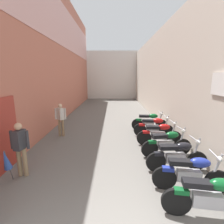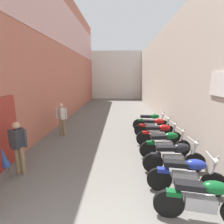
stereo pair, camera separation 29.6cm
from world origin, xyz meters
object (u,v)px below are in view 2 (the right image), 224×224
object	(u,v)px
motorcycle_sixth	(155,127)
pedestrian_further_down	(62,117)
motorcycle_second	(187,174)
motorcycle_third	(175,156)
motorcycle_seventh	(151,121)
motorcycle_nearest	(204,199)
motorcycle_fourth	(166,143)
motorcycle_fifth	(159,134)
umbrella_leaning	(4,158)
pedestrian_mid_alley	(18,144)

from	to	relation	value
motorcycle_sixth	pedestrian_further_down	size ratio (longest dim) A/B	1.18
motorcycle_second	motorcycle_third	bearing A→B (deg)	90.00
motorcycle_second	motorcycle_seventh	size ratio (longest dim) A/B	1.00
motorcycle_nearest	pedestrian_further_down	world-z (taller)	pedestrian_further_down
motorcycle_fourth	motorcycle_fifth	xyz separation A→B (m)	(0.00, 0.98, 0.00)
motorcycle_second	pedestrian_further_down	xyz separation A→B (m)	(-4.37, 3.92, 0.42)
pedestrian_further_down	motorcycle_nearest	bearing A→B (deg)	-47.43
motorcycle_seventh	motorcycle_second	bearing A→B (deg)	-90.00
motorcycle_nearest	motorcycle_third	size ratio (longest dim) A/B	0.99
motorcycle_nearest	umbrella_leaning	size ratio (longest dim) A/B	1.91
motorcycle_seventh	umbrella_leaning	size ratio (longest dim) A/B	1.92
motorcycle_fifth	motorcycle_sixth	xyz separation A→B (m)	(-0.00, 0.99, 0.00)
motorcycle_fourth	motorcycle_fifth	world-z (taller)	same
umbrella_leaning	motorcycle_second	bearing A→B (deg)	-3.28
motorcycle_fifth	umbrella_leaning	world-z (taller)	motorcycle_fifth
motorcycle_third	pedestrian_mid_alley	bearing A→B (deg)	-176.25
motorcycle_fifth	motorcycle_fourth	bearing A→B (deg)	-90.01
motorcycle_fourth	umbrella_leaning	distance (m)	4.96
motorcycle_second	motorcycle_third	size ratio (longest dim) A/B	1.00
motorcycle_fourth	pedestrian_further_down	xyz separation A→B (m)	(-4.37, 2.02, 0.42)
pedestrian_mid_alley	pedestrian_further_down	world-z (taller)	same
motorcycle_seventh	motorcycle_fifth	bearing A→B (deg)	-90.00
motorcycle_seventh	motorcycle_sixth	bearing A→B (deg)	-90.00
motorcycle_nearest	motorcycle_sixth	size ratio (longest dim) A/B	1.00
motorcycle_nearest	motorcycle_second	xyz separation A→B (m)	(0.00, 0.84, 0.00)
motorcycle_fifth	pedestrian_mid_alley	size ratio (longest dim) A/B	1.18
motorcycle_second	pedestrian_mid_alley	distance (m)	4.55
motorcycle_third	motorcycle_fourth	xyz separation A→B (m)	(-0.00, 0.97, 0.00)
pedestrian_further_down	umbrella_leaning	distance (m)	3.68
motorcycle_second	motorcycle_seventh	world-z (taller)	same
motorcycle_second	umbrella_leaning	distance (m)	4.70
motorcycle_third	motorcycle_seventh	bearing A→B (deg)	90.00
motorcycle_sixth	umbrella_leaning	size ratio (longest dim) A/B	1.91
motorcycle_nearest	motorcycle_fifth	world-z (taller)	same
motorcycle_fifth	motorcycle_nearest	bearing A→B (deg)	-90.00
motorcycle_fifth	pedestrian_mid_alley	xyz separation A→B (m)	(-4.49, -2.24, 0.42)
motorcycle_third	umbrella_leaning	world-z (taller)	motorcycle_third
motorcycle_sixth	motorcycle_fifth	bearing A→B (deg)	-90.00
umbrella_leaning	motorcycle_sixth	bearing A→B (deg)	37.58
motorcycle_third	motorcycle_fifth	distance (m)	1.95
pedestrian_mid_alley	motorcycle_fourth	bearing A→B (deg)	15.77
motorcycle_nearest	motorcycle_fourth	bearing A→B (deg)	90.00
pedestrian_mid_alley	pedestrian_further_down	xyz separation A→B (m)	(0.12, 3.29, 0.00)
motorcycle_second	motorcycle_seventh	distance (m)	4.83
motorcycle_seventh	pedestrian_mid_alley	bearing A→B (deg)	-136.91
motorcycle_fourth	motorcycle_fifth	size ratio (longest dim) A/B	0.99
motorcycle_fourth	pedestrian_mid_alley	xyz separation A→B (m)	(-4.49, -1.27, 0.42)
motorcycle_seventh	pedestrian_mid_alley	distance (m)	6.16
motorcycle_sixth	motorcycle_seventh	xyz separation A→B (m)	(0.00, 0.96, 0.00)
motorcycle_sixth	umbrella_leaning	bearing A→B (deg)	-142.42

